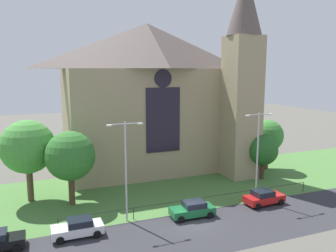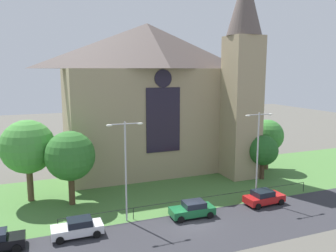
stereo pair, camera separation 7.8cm
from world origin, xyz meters
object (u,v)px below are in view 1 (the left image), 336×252
object	(u,v)px
streetlamp_near	(126,160)
parked_car_green	(193,209)
parked_car_red	(264,197)
tree_right_far	(267,136)
tree_left_near	(70,156)
streetlamp_far	(258,146)
tree_left_far	(28,147)
church_building	(154,96)
parked_car_white	(78,228)
tree_right_near	(263,150)

from	to	relation	value
streetlamp_near	parked_car_green	xyz separation A→B (m)	(6.04, -1.43, -5.06)
parked_car_red	tree_right_far	bearing A→B (deg)	49.42
tree_right_far	streetlamp_near	distance (m)	24.47
tree_left_near	tree_right_far	distance (m)	27.07
streetlamp_far	parked_car_green	world-z (taller)	streetlamp_far
tree_left_far	church_building	bearing A→B (deg)	22.21
parked_car_white	tree_left_near	bearing A→B (deg)	-92.43
tree_left_far	parked_car_white	bearing A→B (deg)	-70.00
tree_right_near	streetlamp_far	bearing A→B (deg)	-131.48
tree_right_far	parked_car_white	distance (m)	29.48
tree_right_near	streetlamp_near	world-z (taller)	streetlamp_near
church_building	streetlamp_far	bearing A→B (deg)	-68.40
tree_left_near	tree_right_near	world-z (taller)	tree_left_near
tree_left_far	parked_car_green	world-z (taller)	tree_left_far
tree_right_near	tree_right_far	bearing A→B (deg)	46.79
church_building	tree_right_near	xyz separation A→B (m)	(11.16, -9.62, -6.53)
streetlamp_near	parked_car_red	bearing A→B (deg)	-5.38
tree_left_far	streetlamp_far	world-z (taller)	streetlamp_far
streetlamp_far	parked_car_red	bearing A→B (deg)	-89.27
tree_right_near	parked_car_green	size ratio (longest dim) A/B	1.33
tree_right_near	tree_left_near	bearing A→B (deg)	179.37
parked_car_green	tree_right_near	bearing A→B (deg)	-149.53
streetlamp_near	parked_car_green	world-z (taller)	streetlamp_near
tree_left_near	tree_left_far	size ratio (longest dim) A/B	0.89
tree_left_far	tree_right_near	bearing A→B (deg)	-6.06
parked_car_green	parked_car_red	size ratio (longest dim) A/B	1.00
tree_right_far	parked_car_red	xyz separation A→B (m)	(-8.37, -10.60, -4.01)
tree_right_far	tree_left_far	xyz separation A→B (m)	(-30.86, -0.60, 1.11)
tree_left_near	parked_car_green	distance (m)	13.43
tree_right_near	tree_right_far	xyz separation A→B (m)	(3.30, 3.52, 1.02)
church_building	parked_car_white	bearing A→B (deg)	-127.24
tree_left_far	streetlamp_far	xyz separation A→B (m)	(22.48, -8.67, 0.04)
streetlamp_far	tree_left_far	bearing A→B (deg)	158.91
tree_left_near	parked_car_white	world-z (taller)	tree_left_near
tree_right_near	streetlamp_near	xyz separation A→B (m)	(-19.32, -5.74, 2.07)
streetlamp_near	tree_right_near	bearing A→B (deg)	16.56
parked_car_green	parked_car_white	bearing A→B (deg)	1.89
streetlamp_near	parked_car_white	bearing A→B (deg)	-163.10
streetlamp_far	parked_car_white	bearing A→B (deg)	-175.78
parked_car_green	tree_left_near	bearing A→B (deg)	-33.74
tree_right_near	parked_car_green	xyz separation A→B (m)	(-13.28, -7.17, -2.99)
parked_car_white	parked_car_red	distance (m)	18.83
streetlamp_near	parked_car_white	size ratio (longest dim) A/B	2.21
tree_left_far	parked_car_green	xyz separation A→B (m)	(14.27, -10.10, -5.12)
tree_right_far	parked_car_red	bearing A→B (deg)	-128.27
parked_car_green	streetlamp_far	bearing A→B (deg)	-168.02
streetlamp_far	tree_right_far	bearing A→B (deg)	47.85
tree_right_near	tree_left_far	bearing A→B (deg)	173.94
church_building	parked_car_green	world-z (taller)	church_building
tree_right_near	tree_left_far	size ratio (longest dim) A/B	0.65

